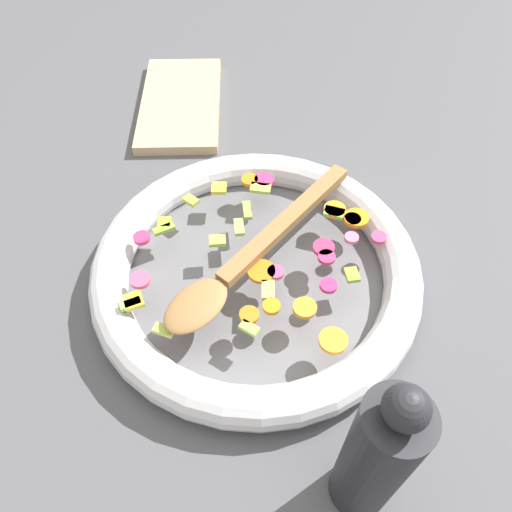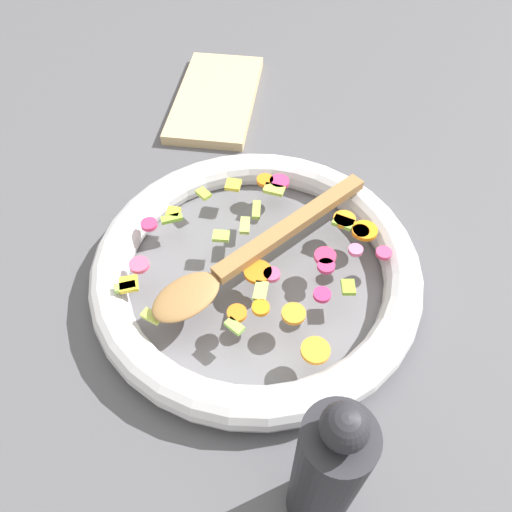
% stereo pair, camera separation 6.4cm
% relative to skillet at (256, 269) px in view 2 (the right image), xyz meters
% --- Properties ---
extents(ground_plane, '(4.00, 4.00, 0.00)m').
position_rel_skillet_xyz_m(ground_plane, '(0.00, 0.00, -0.02)').
color(ground_plane, '#4C4C51').
extents(skillet, '(0.44, 0.44, 0.05)m').
position_rel_skillet_xyz_m(skillet, '(0.00, 0.00, 0.00)').
color(skillet, slate).
rests_on(skillet, ground_plane).
extents(chopped_vegetables, '(0.31, 0.34, 0.01)m').
position_rel_skillet_xyz_m(chopped_vegetables, '(-0.00, 0.02, 0.03)').
color(chopped_vegetables, orange).
rests_on(chopped_vegetables, skillet).
extents(wooden_spoon, '(0.29, 0.26, 0.01)m').
position_rel_skillet_xyz_m(wooden_spoon, '(0.01, -0.01, 0.04)').
color(wooden_spoon, olive).
rests_on(wooden_spoon, chopped_vegetables).
extents(pepper_mill, '(0.06, 0.06, 0.24)m').
position_rel_skillet_xyz_m(pepper_mill, '(0.27, 0.10, 0.09)').
color(pepper_mill, '#232328').
rests_on(pepper_mill, ground_plane).
extents(cutting_board, '(0.27, 0.14, 0.02)m').
position_rel_skillet_xyz_m(cutting_board, '(-0.40, -0.13, -0.01)').
color(cutting_board, tan).
rests_on(cutting_board, ground_plane).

